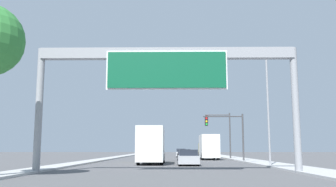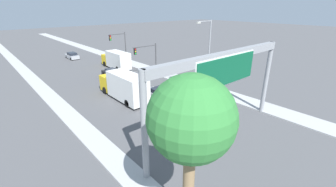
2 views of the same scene
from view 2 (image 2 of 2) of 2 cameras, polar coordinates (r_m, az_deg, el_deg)
sidewalk_right at (r=59.32m, az=-15.73°, el=9.52°), size 3.00×120.00×0.15m
median_strip_left at (r=54.20m, az=-33.51°, el=5.68°), size 2.00×120.00×0.15m
sign_gantry at (r=19.33m, az=14.17°, el=5.72°), size 16.86×0.73×8.00m
car_far_center at (r=39.96m, az=-14.13°, el=5.05°), size 1.72×4.22×1.42m
car_near_center at (r=29.50m, az=-2.24°, el=-0.10°), size 1.86×4.61×1.42m
car_near_left at (r=57.16m, az=-23.19°, el=8.81°), size 1.79×4.57×1.46m
truck_box_primary at (r=29.49m, az=-11.09°, el=1.84°), size 2.46×8.87×3.57m
truck_box_secondary at (r=45.12m, az=-12.98°, el=8.33°), size 2.36×7.85×3.34m
traffic_light_near_intersection at (r=38.67m, az=-5.00°, el=9.83°), size 4.69×0.32×5.52m
traffic_light_mid_block at (r=47.13m, az=-11.94°, el=12.25°), size 3.66×0.32×6.58m
palm_tree_foreground at (r=9.43m, az=5.90°, el=-7.03°), size 3.81×3.81×9.03m
street_lamp_right at (r=30.97m, az=10.02°, el=10.40°), size 2.82×0.28×9.81m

